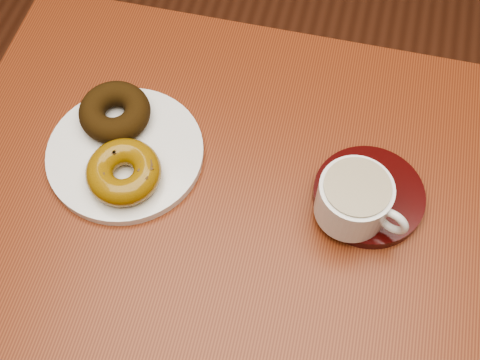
% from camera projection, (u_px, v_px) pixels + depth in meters
% --- Properties ---
extents(cafe_table, '(0.84, 0.64, 0.78)m').
position_uv_depth(cafe_table, '(228.00, 221.00, 0.99)').
color(cafe_table, brown).
rests_on(cafe_table, ground).
extents(donut_plate, '(0.30, 0.30, 0.01)m').
position_uv_depth(donut_plate, '(125.00, 153.00, 0.89)').
color(donut_plate, white).
rests_on(donut_plate, cafe_table).
extents(donut_cinnamon, '(0.13, 0.13, 0.04)m').
position_uv_depth(donut_cinnamon, '(115.00, 112.00, 0.90)').
color(donut_cinnamon, black).
rests_on(donut_cinnamon, donut_plate).
extents(donut_caramel, '(0.14, 0.14, 0.04)m').
position_uv_depth(donut_caramel, '(124.00, 172.00, 0.85)').
color(donut_caramel, '#88600E').
rests_on(donut_caramel, donut_plate).
extents(saucer, '(0.17, 0.17, 0.02)m').
position_uv_depth(saucer, '(368.00, 196.00, 0.86)').
color(saucer, '#310706').
rests_on(saucer, cafe_table).
extents(coffee_cup, '(0.13, 0.10, 0.07)m').
position_uv_depth(coffee_cup, '(355.00, 199.00, 0.81)').
color(coffee_cup, white).
rests_on(coffee_cup, saucer).
extents(teaspoon, '(0.03, 0.09, 0.01)m').
position_uv_depth(teaspoon, '(341.00, 176.00, 0.86)').
color(teaspoon, silver).
rests_on(teaspoon, saucer).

